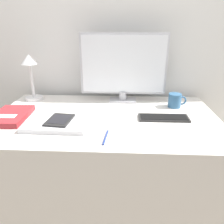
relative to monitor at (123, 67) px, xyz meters
name	(u,v)px	position (x,y,z in m)	size (l,w,h in m)	color
ground_plane	(106,222)	(-0.10, -0.39, -0.96)	(10.00, 10.00, 0.00)	gray
wall_back	(110,28)	(-0.10, 0.18, 0.24)	(3.60, 0.05, 2.40)	silver
desk	(106,167)	(-0.10, -0.28, -0.60)	(1.32, 0.78, 0.72)	silver
monitor	(123,67)	(0.00, 0.00, 0.00)	(0.58, 0.11, 0.46)	#B7B7BC
keyboard	(164,118)	(0.24, -0.30, -0.23)	(0.29, 0.10, 0.01)	#282828
laptop	(57,123)	(-0.35, -0.42, -0.23)	(0.34, 0.23, 0.02)	silver
ereader	(60,120)	(-0.34, -0.41, -0.21)	(0.14, 0.18, 0.01)	black
desk_lamp	(31,71)	(-0.64, 0.00, -0.03)	(0.12, 0.12, 0.32)	white
notebook	(11,116)	(-0.64, -0.34, -0.22)	(0.20, 0.29, 0.03)	maroon
coffee_mug	(175,100)	(0.34, -0.10, -0.19)	(0.12, 0.08, 0.09)	#336089
pen	(106,137)	(-0.08, -0.55, -0.24)	(0.02, 0.14, 0.01)	navy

